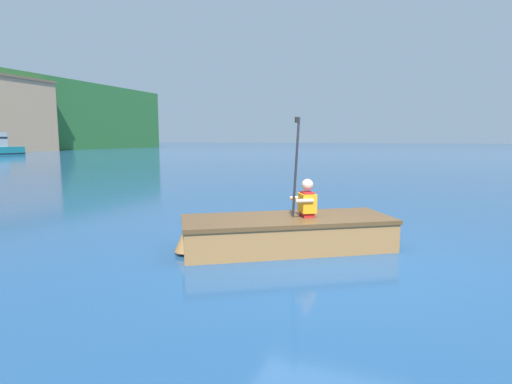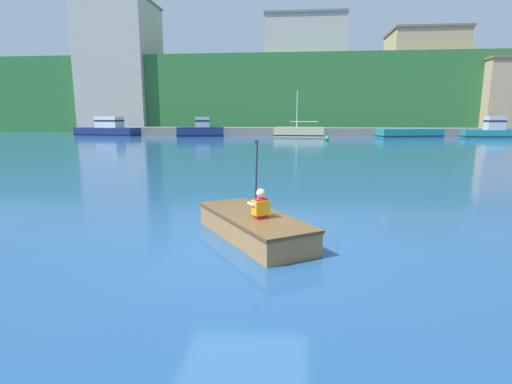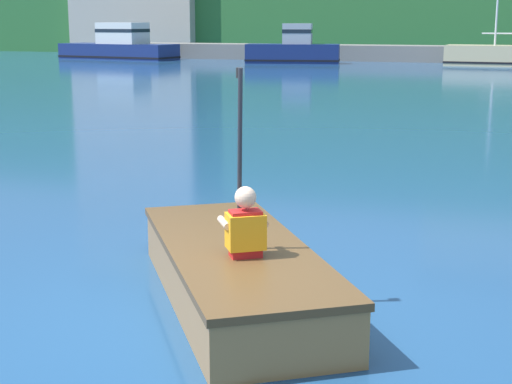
% 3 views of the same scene
% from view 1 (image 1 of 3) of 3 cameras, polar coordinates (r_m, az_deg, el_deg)
% --- Properties ---
extents(ground_plane, '(300.00, 300.00, 0.00)m').
position_cam_1_polar(ground_plane, '(5.78, 9.61, -8.85)').
color(ground_plane, navy).
extents(rowboat_foreground, '(2.64, 3.19, 0.48)m').
position_cam_1_polar(rowboat_foreground, '(5.95, 4.03, -5.60)').
color(rowboat_foreground, '#A3703D').
rests_on(rowboat_foreground, ground).
extents(person_paddler, '(0.45, 0.45, 1.46)m').
position_cam_1_polar(person_paddler, '(5.96, 7.21, -0.97)').
color(person_paddler, red).
rests_on(person_paddler, rowboat_foreground).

